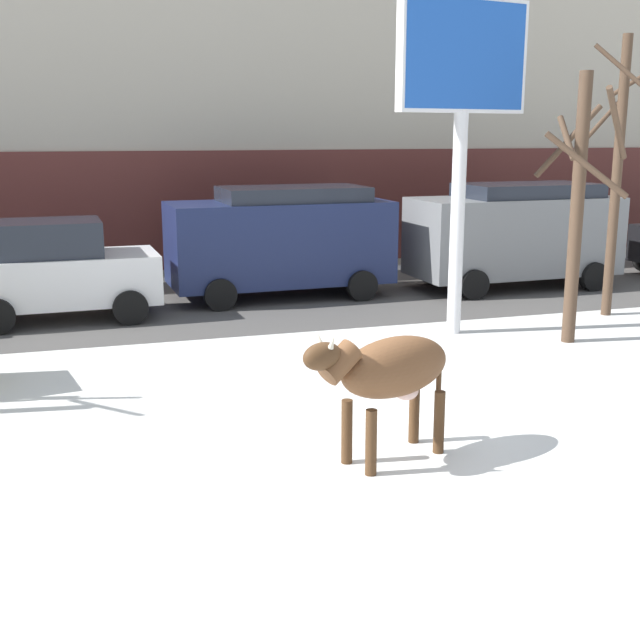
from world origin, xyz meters
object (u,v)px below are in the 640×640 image
at_px(car_navy_van, 281,239).
at_px(pedestrian_far_left, 221,240).
at_px(bare_tree_right_lot, 579,198).
at_px(bare_tree_far_back, 618,167).
at_px(billboard, 463,77).
at_px(car_white_hatchback, 59,271).
at_px(car_grey_van, 515,232).
at_px(cow_brown, 390,371).

height_order(car_navy_van, pedestrian_far_left, car_navy_van).
xyz_separation_m(bare_tree_right_lot, bare_tree_far_back, (1.89, 1.59, 0.39)).
distance_m(car_navy_van, bare_tree_right_lot, 6.41).
distance_m(billboard, car_white_hatchback, 8.00).
distance_m(billboard, bare_tree_right_lot, 2.72).
height_order(car_white_hatchback, car_grey_van, car_grey_van).
bearing_deg(car_grey_van, bare_tree_right_lot, -109.23).
height_order(pedestrian_far_left, bare_tree_far_back, bare_tree_far_back).
height_order(car_navy_van, car_grey_van, same).
bearing_deg(pedestrian_far_left, car_grey_van, -28.90).
relative_size(cow_brown, car_white_hatchback, 0.54).
bearing_deg(car_navy_van, bare_tree_right_lot, -54.75).
relative_size(car_white_hatchback, bare_tree_right_lot, 0.81).
xyz_separation_m(car_white_hatchback, bare_tree_far_back, (10.00, -2.66, 1.87)).
distance_m(cow_brown, car_white_hatchback, 8.71).
xyz_separation_m(cow_brown, car_white_hatchback, (-3.34, 8.04, -0.07)).
bearing_deg(billboard, cow_brown, -123.04).
distance_m(car_navy_van, pedestrian_far_left, 2.96).
distance_m(pedestrian_far_left, bare_tree_far_back, 9.17).
bearing_deg(cow_brown, billboard, 56.96).
distance_m(pedestrian_far_left, bare_tree_right_lot, 9.24).
distance_m(car_white_hatchback, car_grey_van, 9.75).
bearing_deg(car_white_hatchback, car_grey_van, 2.37).
bearing_deg(bare_tree_right_lot, cow_brown, -141.55).
bearing_deg(car_navy_van, car_grey_van, -5.31).
bearing_deg(bare_tree_far_back, car_white_hatchback, 165.08).
bearing_deg(pedestrian_far_left, cow_brown, -91.78).
bearing_deg(bare_tree_right_lot, billboard, 143.64).
distance_m(cow_brown, car_grey_van, 10.59).
height_order(car_grey_van, pedestrian_far_left, car_grey_van).
bearing_deg(billboard, car_navy_van, 117.45).
relative_size(car_white_hatchback, pedestrian_far_left, 2.05).
distance_m(billboard, car_grey_van, 5.65).
relative_size(car_grey_van, pedestrian_far_left, 2.69).
xyz_separation_m(car_navy_van, car_grey_van, (5.26, -0.49, 0.00)).
bearing_deg(bare_tree_right_lot, pedestrian_far_left, 118.86).
bearing_deg(car_white_hatchback, billboard, -25.37).
bearing_deg(bare_tree_right_lot, car_navy_van, 125.25).
distance_m(car_white_hatchback, pedestrian_far_left, 5.26).
relative_size(billboard, bare_tree_far_back, 1.08).
xyz_separation_m(cow_brown, billboard, (3.21, 4.93, 3.32)).
height_order(car_grey_van, bare_tree_right_lot, bare_tree_right_lot).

